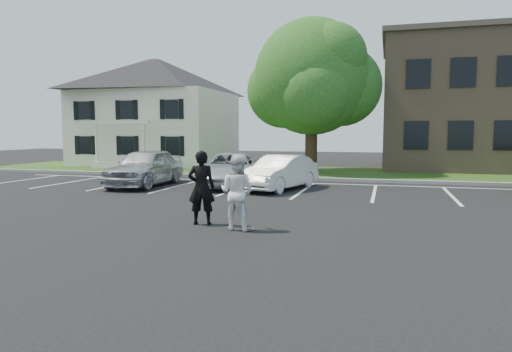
# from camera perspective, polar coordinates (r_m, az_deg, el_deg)

# --- Properties ---
(ground_plane) EXTENTS (90.00, 90.00, 0.00)m
(ground_plane) POSITION_cam_1_polar(r_m,az_deg,el_deg) (11.00, -1.45, -6.98)
(ground_plane) COLOR black
(ground_plane) RESTS_ON ground
(curb) EXTENTS (40.00, 0.30, 0.15)m
(curb) POSITION_cam_1_polar(r_m,az_deg,el_deg) (22.59, 7.72, -0.38)
(curb) COLOR gray
(curb) RESTS_ON ground
(grass_strip) EXTENTS (44.00, 8.00, 0.08)m
(grass_strip) POSITION_cam_1_polar(r_m,az_deg,el_deg) (26.54, 8.97, 0.40)
(grass_strip) COLOR #244A10
(grass_strip) RESTS_ON ground
(stall_lines) EXTENTS (34.00, 5.36, 0.01)m
(stall_lines) POSITION_cam_1_polar(r_m,az_deg,el_deg) (19.43, 10.50, -1.59)
(stall_lines) COLOR silver
(stall_lines) RESTS_ON ground
(house) EXTENTS (10.30, 9.22, 7.60)m
(house) POSITION_cam_1_polar(r_m,az_deg,el_deg) (34.33, -12.33, 7.82)
(house) COLOR beige
(house) RESTS_ON ground
(tree) EXTENTS (7.80, 7.20, 8.80)m
(tree) POSITION_cam_1_polar(r_m,az_deg,el_deg) (26.87, 7.23, 11.83)
(tree) COLOR black
(tree) RESTS_ON ground
(man_black_suit) EXTENTS (0.79, 0.62, 1.91)m
(man_black_suit) POSITION_cam_1_polar(r_m,az_deg,el_deg) (11.79, -6.84, -1.46)
(man_black_suit) COLOR black
(man_black_suit) RESTS_ON ground
(man_white_shirt) EXTENTS (1.00, 0.84, 1.84)m
(man_white_shirt) POSITION_cam_1_polar(r_m,az_deg,el_deg) (11.11, -2.40, -2.03)
(man_white_shirt) COLOR white
(man_white_shirt) RESTS_ON ground
(car_silver_west) EXTENTS (2.18, 4.97, 1.66)m
(car_silver_west) POSITION_cam_1_polar(r_m,az_deg,el_deg) (20.74, -13.66, 1.09)
(car_silver_west) COLOR #B9B9BE
(car_silver_west) RESTS_ON ground
(car_silver_minivan) EXTENTS (3.53, 5.65, 1.46)m
(car_silver_minivan) POSITION_cam_1_polar(r_m,az_deg,el_deg) (20.11, -3.19, 0.80)
(car_silver_minivan) COLOR #B9BCC1
(car_silver_minivan) RESTS_ON ground
(car_white_sedan) EXTENTS (2.67, 4.55, 1.42)m
(car_white_sedan) POSITION_cam_1_polar(r_m,az_deg,el_deg) (18.86, 3.02, 0.43)
(car_white_sedan) COLOR white
(car_white_sedan) RESTS_ON ground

